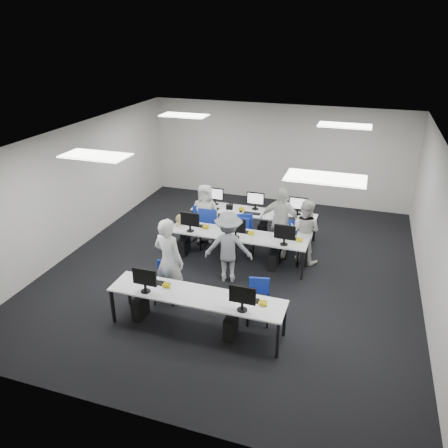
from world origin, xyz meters
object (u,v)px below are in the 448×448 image
(chair_0, at_px, (166,289))
(chair_7, at_px, (289,242))
(chair_1, at_px, (258,309))
(chair_4, at_px, (292,249))
(student_1, at_px, (305,231))
(desk_front, at_px, (196,297))
(desk_mid, at_px, (238,236))
(photographer, at_px, (228,247))
(chair_2, at_px, (198,234))
(student_0, at_px, (169,261))
(chair_3, at_px, (244,242))
(chair_6, at_px, (243,237))
(chair_5, at_px, (210,231))
(student_3, at_px, (280,222))
(student_2, at_px, (205,213))

(chair_0, distance_m, chair_7, 3.42)
(chair_1, height_order, chair_7, chair_7)
(chair_4, bearing_deg, student_1, 26.27)
(desk_front, distance_m, desk_mid, 2.60)
(chair_7, relative_size, photographer, 0.55)
(chair_2, distance_m, student_0, 2.55)
(chair_3, xyz_separation_m, chair_6, (-0.11, 0.27, -0.02))
(chair_1, height_order, chair_5, chair_5)
(student_3, bearing_deg, chair_2, -169.52)
(chair_0, distance_m, student_3, 3.21)
(chair_0, distance_m, student_0, 0.65)
(desk_front, bearing_deg, student_0, 140.32)
(chair_1, bearing_deg, chair_6, 99.81)
(chair_6, height_order, student_2, student_2)
(chair_2, height_order, chair_6, chair_2)
(chair_0, distance_m, chair_3, 2.59)
(chair_6, distance_m, student_0, 2.83)
(student_2, bearing_deg, student_1, -12.70)
(chair_4, height_order, student_0, student_0)
(chair_7, bearing_deg, photographer, -113.57)
(desk_front, bearing_deg, chair_1, 30.59)
(chair_1, relative_size, student_0, 0.46)
(desk_mid, bearing_deg, chair_6, 97.31)
(desk_front, xyz_separation_m, chair_0, (-0.94, 0.68, -0.42))
(student_1, distance_m, student_3, 0.63)
(student_3, bearing_deg, desk_front, -97.97)
(chair_7, bearing_deg, student_2, -172.40)
(chair_5, height_order, student_1, student_1)
(desk_front, relative_size, chair_6, 3.58)
(chair_4, bearing_deg, chair_1, -89.67)
(chair_5, distance_m, student_2, 0.47)
(chair_3, height_order, chair_4, chair_3)
(desk_front, height_order, desk_mid, same)
(student_0, distance_m, student_2, 2.79)
(chair_2, relative_size, chair_3, 1.01)
(desk_front, height_order, chair_5, chair_5)
(chair_1, distance_m, chair_5, 3.43)
(chair_7, bearing_deg, chair_0, -117.77)
(chair_2, bearing_deg, chair_7, 15.89)
(chair_0, relative_size, chair_5, 0.82)
(student_2, relative_size, student_3, 0.88)
(chair_3, relative_size, chair_4, 1.00)
(chair_1, relative_size, chair_2, 0.86)
(desk_mid, xyz_separation_m, photographer, (0.03, -0.81, 0.12))
(chair_0, height_order, chair_6, chair_6)
(chair_1, relative_size, student_1, 0.54)
(student_2, relative_size, photographer, 0.94)
(desk_mid, relative_size, chair_1, 3.87)
(chair_4, height_order, chair_6, chair_4)
(chair_2, xyz_separation_m, student_2, (0.10, 0.33, 0.45))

